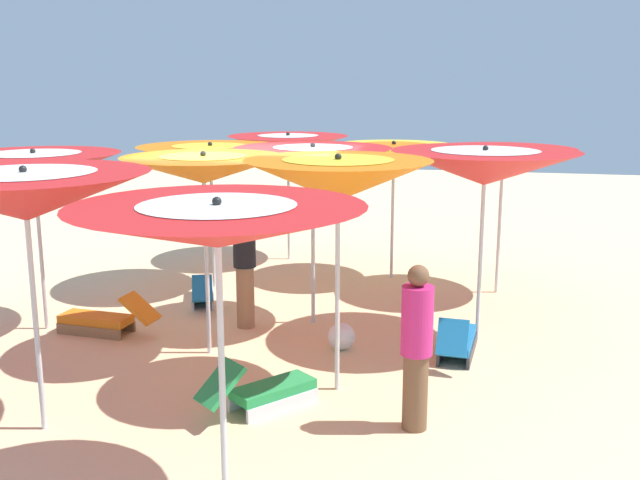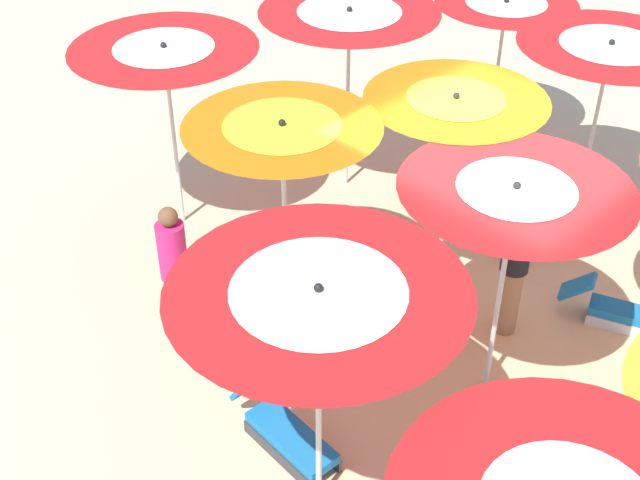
{
  "view_description": "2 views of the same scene",
  "coord_description": "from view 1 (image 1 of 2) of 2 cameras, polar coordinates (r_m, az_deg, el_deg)",
  "views": [
    {
      "loc": [
        -2.87,
        8.99,
        3.29
      ],
      "look_at": [
        -0.72,
        -0.8,
        1.11
      ],
      "focal_mm": 42.32,
      "sensor_mm": 36.0,
      "label": 1
    },
    {
      "loc": [
        -6.29,
        -3.75,
        6.4
      ],
      "look_at": [
        -1.3,
        1.16,
        1.27
      ],
      "focal_mm": 48.5,
      "sensor_mm": 36.0,
      "label": 2
    }
  ],
  "objects": [
    {
      "name": "beach_ball",
      "position": [
        9.33,
        1.63,
        -7.3
      ],
      "size": [
        0.33,
        0.33,
        0.33
      ],
      "primitive_type": "sphere",
      "color": "white",
      "rests_on": "ground"
    },
    {
      "name": "beach_umbrella_1",
      "position": [
        7.65,
        1.37,
        4.61
      ],
      "size": [
        1.92,
        1.92,
        2.53
      ],
      "color": "silver",
      "rests_on": "ground"
    },
    {
      "name": "beach_umbrella_2",
      "position": [
        9.41,
        12.35,
        5.41
      ],
      "size": [
        2.28,
        2.28,
        2.47
      ],
      "color": "silver",
      "rests_on": "ground"
    },
    {
      "name": "beach_umbrella_5",
      "position": [
        8.83,
        -8.8,
        5.29
      ],
      "size": [
        1.9,
        1.9,
        2.45
      ],
      "color": "silver",
      "rests_on": "ground"
    },
    {
      "name": "beach_umbrella_9",
      "position": [
        10.3,
        -20.81,
        5.11
      ],
      "size": [
        2.18,
        2.18,
        2.4
      ],
      "color": "silver",
      "rests_on": "ground"
    },
    {
      "name": "beachgoer_1",
      "position": [
        9.98,
        -5.72,
        -1.42
      ],
      "size": [
        0.3,
        0.3,
        1.78
      ],
      "rotation": [
        0.0,
        0.0,
        1.95
      ],
      "color": "#A3704C",
      "rests_on": "ground"
    },
    {
      "name": "beach_umbrella_4",
      "position": [
        7.23,
        -21.41,
        3.15
      ],
      "size": [
        2.24,
        2.24,
        2.52
      ],
      "color": "silver",
      "rests_on": "ground"
    },
    {
      "name": "beach_umbrella_11",
      "position": [
        13.55,
        -2.43,
        7.23
      ],
      "size": [
        2.15,
        2.15,
        2.32
      ],
      "color": "silver",
      "rests_on": "ground"
    },
    {
      "name": "lounger_1",
      "position": [
        11.33,
        -8.87,
        -3.77
      ],
      "size": [
        0.76,
        1.36,
        0.54
      ],
      "rotation": [
        0.0,
        0.0,
        5.08
      ],
      "color": "silver",
      "rests_on": "ground"
    },
    {
      "name": "beach_umbrella_0",
      "position": [
        5.48,
        -7.76,
        1.07
      ],
      "size": [
        2.18,
        2.18,
        2.45
      ],
      "color": "silver",
      "rests_on": "ground"
    },
    {
      "name": "beachgoer_0",
      "position": [
        7.15,
        7.31,
        -7.9
      ],
      "size": [
        0.3,
        0.3,
        1.61
      ],
      "rotation": [
        0.0,
        0.0,
        2.31
      ],
      "color": "brown",
      "rests_on": "ground"
    },
    {
      "name": "beach_umbrella_6",
      "position": [
        9.88,
        -0.55,
        5.95
      ],
      "size": [
        2.07,
        2.07,
        2.45
      ],
      "color": "silver",
      "rests_on": "ground"
    },
    {
      "name": "beach_umbrella_7",
      "position": [
        12.29,
        5.59,
        6.49
      ],
      "size": [
        1.99,
        1.99,
        2.28
      ],
      "color": "silver",
      "rests_on": "ground"
    },
    {
      "name": "lounger_2",
      "position": [
        10.26,
        -16.07,
        -5.73
      ],
      "size": [
        1.37,
        0.48,
        0.57
      ],
      "rotation": [
        0.0,
        0.0,
        6.2
      ],
      "color": "olive",
      "rests_on": "ground"
    },
    {
      "name": "lounger_3",
      "position": [
        9.23,
        10.33,
        -7.51
      ],
      "size": [
        0.45,
        1.25,
        0.61
      ],
      "rotation": [
        0.0,
        0.0,
        4.64
      ],
      "color": "#333338",
      "rests_on": "ground"
    },
    {
      "name": "lounger_0",
      "position": [
        7.74,
        -4.26,
        -11.24
      ],
      "size": [
        1.08,
        1.21,
        0.59
      ],
      "rotation": [
        0.0,
        0.0,
        4.03
      ],
      "color": "silver",
      "rests_on": "ground"
    },
    {
      "name": "beach_umbrella_3",
      "position": [
        11.69,
        13.65,
        5.86
      ],
      "size": [
        2.17,
        2.17,
        2.31
      ],
      "color": "silver",
      "rests_on": "ground"
    },
    {
      "name": "ground",
      "position": [
        10.0,
        -5.04,
        -7.11
      ],
      "size": [
        36.34,
        36.34,
        0.04
      ],
      "primitive_type": "cube",
      "color": "beige"
    },
    {
      "name": "beach_umbrella_10",
      "position": [
        11.81,
        -8.28,
        6.13
      ],
      "size": [
        2.26,
        2.26,
        2.31
      ],
      "color": "silver",
      "rests_on": "ground"
    }
  ]
}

